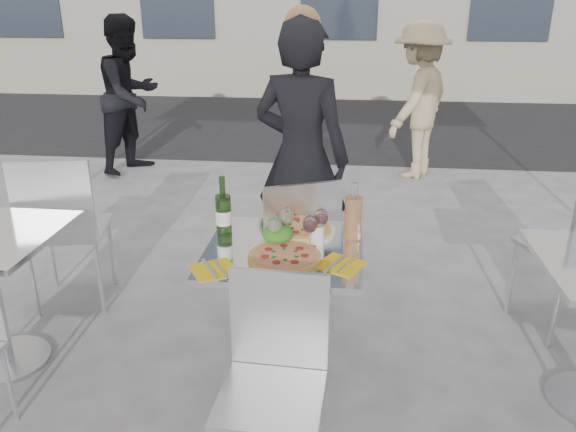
# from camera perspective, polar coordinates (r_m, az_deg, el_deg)

# --- Properties ---
(ground) EXTENTS (80.00, 80.00, 0.00)m
(ground) POSITION_cam_1_polar(r_m,az_deg,el_deg) (2.98, -0.33, -16.47)
(ground) COLOR slate
(street_asphalt) EXTENTS (24.00, 5.00, 0.00)m
(street_asphalt) POSITION_cam_1_polar(r_m,az_deg,el_deg) (9.03, 4.53, 9.61)
(street_asphalt) COLOR black
(street_asphalt) RESTS_ON ground
(main_table) EXTENTS (0.72, 0.72, 0.75)m
(main_table) POSITION_cam_1_polar(r_m,az_deg,el_deg) (2.69, -0.36, -7.35)
(main_table) COLOR #B7BABF
(main_table) RESTS_ON ground
(chair_far) EXTENTS (0.57, 0.57, 0.94)m
(chair_far) POSITION_cam_1_polar(r_m,az_deg,el_deg) (3.11, 0.84, -2.83)
(chair_far) COLOR silver
(chair_far) RESTS_ON ground
(chair_near) EXTENTS (0.41, 0.42, 0.86)m
(chair_near) POSITION_cam_1_polar(r_m,az_deg,el_deg) (2.23, -1.35, -14.93)
(chair_near) COLOR silver
(chair_near) RESTS_ON ground
(side_chair_lfar) EXTENTS (0.54, 0.55, 0.99)m
(side_chair_lfar) POSITION_cam_1_polar(r_m,az_deg,el_deg) (3.59, -21.96, -0.50)
(side_chair_lfar) COLOR silver
(side_chair_lfar) RESTS_ON ground
(woman_diner) EXTENTS (0.73, 0.59, 1.74)m
(woman_diner) POSITION_cam_1_polar(r_m,az_deg,el_deg) (3.61, 1.35, 5.93)
(woman_diner) COLOR black
(woman_diner) RESTS_ON ground
(pedestrian_a) EXTENTS (0.89, 0.99, 1.67)m
(pedestrian_a) POSITION_cam_1_polar(r_m,az_deg,el_deg) (6.44, -15.75, 11.71)
(pedestrian_a) COLOR black
(pedestrian_a) RESTS_ON ground
(pedestrian_b) EXTENTS (1.04, 1.21, 1.63)m
(pedestrian_b) POSITION_cam_1_polar(r_m,az_deg,el_deg) (6.16, 13.11, 11.31)
(pedestrian_b) COLOR tan
(pedestrian_b) RESTS_ON ground
(pizza_near) EXTENTS (0.33, 0.33, 0.02)m
(pizza_near) POSITION_cam_1_polar(r_m,az_deg,el_deg) (2.48, -0.34, -4.14)
(pizza_near) COLOR #E7B55A
(pizza_near) RESTS_ON main_table
(pizza_far) EXTENTS (0.35, 0.35, 0.03)m
(pizza_far) POSITION_cam_1_polar(r_m,az_deg,el_deg) (2.76, 1.23, -1.34)
(pizza_far) COLOR white
(pizza_far) RESTS_ON main_table
(salad_plate) EXTENTS (0.22, 0.22, 0.09)m
(salad_plate) POSITION_cam_1_polar(r_m,az_deg,el_deg) (2.64, -1.03, -1.98)
(salad_plate) COLOR white
(salad_plate) RESTS_ON main_table
(wine_bottle) EXTENTS (0.07, 0.08, 0.29)m
(wine_bottle) POSITION_cam_1_polar(r_m,az_deg,el_deg) (2.71, -6.58, 0.34)
(wine_bottle) COLOR #2E5921
(wine_bottle) RESTS_ON main_table
(carafe) EXTENTS (0.08, 0.08, 0.29)m
(carafe) POSITION_cam_1_polar(r_m,az_deg,el_deg) (2.64, 6.62, -0.18)
(carafe) COLOR tan
(carafe) RESTS_ON main_table
(sugar_shaker) EXTENTS (0.06, 0.06, 0.11)m
(sugar_shaker) POSITION_cam_1_polar(r_m,az_deg,el_deg) (2.62, 3.00, -1.74)
(sugar_shaker) COLOR white
(sugar_shaker) RESTS_ON main_table
(wineglass_white_a) EXTENTS (0.07, 0.07, 0.16)m
(wineglass_white_a) POSITION_cam_1_polar(r_m,az_deg,el_deg) (2.56, -1.38, -0.91)
(wineglass_white_a) COLOR white
(wineglass_white_a) RESTS_ON main_table
(wineglass_white_b) EXTENTS (0.07, 0.07, 0.16)m
(wineglass_white_b) POSITION_cam_1_polar(r_m,az_deg,el_deg) (2.65, -0.16, -0.09)
(wineglass_white_b) COLOR white
(wineglass_white_b) RESTS_ON main_table
(wineglass_red_a) EXTENTS (0.07, 0.07, 0.16)m
(wineglass_red_a) POSITION_cam_1_polar(r_m,az_deg,el_deg) (2.56, 2.25, -0.96)
(wineglass_red_a) COLOR white
(wineglass_red_a) RESTS_ON main_table
(wineglass_red_b) EXTENTS (0.07, 0.07, 0.16)m
(wineglass_red_b) POSITION_cam_1_polar(r_m,az_deg,el_deg) (2.64, 3.36, -0.26)
(wineglass_red_b) COLOR white
(wineglass_red_b) RESTS_ON main_table
(napkin_left) EXTENTS (0.25, 0.25, 0.01)m
(napkin_left) POSITION_cam_1_polar(r_m,az_deg,el_deg) (2.41, -7.51, -5.40)
(napkin_left) COLOR yellow
(napkin_left) RESTS_ON main_table
(napkin_right) EXTENTS (0.24, 0.24, 0.01)m
(napkin_right) POSITION_cam_1_polar(r_m,az_deg,el_deg) (2.44, 5.34, -4.92)
(napkin_right) COLOR yellow
(napkin_right) RESTS_ON main_table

